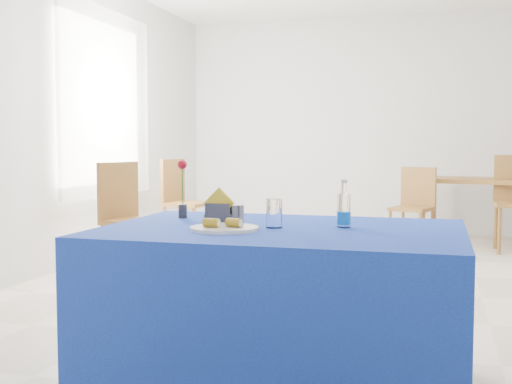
# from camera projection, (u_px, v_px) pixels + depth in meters

# --- Properties ---
(floor) EXTENTS (7.00, 7.00, 0.00)m
(floor) POSITION_uv_depth(u_px,v_px,m) (333.00, 288.00, 5.07)
(floor) COLOR beige
(floor) RESTS_ON ground
(room_shell) EXTENTS (7.00, 7.00, 7.00)m
(room_shell) POSITION_uv_depth(u_px,v_px,m) (335.00, 65.00, 4.95)
(room_shell) COLOR silver
(room_shell) RESTS_ON ground
(window_pane) EXTENTS (0.04, 1.50, 1.60)m
(window_pane) POSITION_uv_depth(u_px,v_px,m) (101.00, 103.00, 6.40)
(window_pane) COLOR white
(window_pane) RESTS_ON room_shell
(curtain) EXTENTS (0.04, 1.75, 1.85)m
(curtain) POSITION_uv_depth(u_px,v_px,m) (108.00, 103.00, 6.38)
(curtain) COLOR white
(curtain) RESTS_ON room_shell
(plate) EXTENTS (0.30, 0.30, 0.01)m
(plate) POSITION_uv_depth(u_px,v_px,m) (224.00, 228.00, 2.79)
(plate) COLOR white
(plate) RESTS_ON blue_table
(drinking_glass) EXTENTS (0.07, 0.07, 0.13)m
(drinking_glass) POSITION_uv_depth(u_px,v_px,m) (274.00, 213.00, 2.87)
(drinking_glass) COLOR white
(drinking_glass) RESTS_ON blue_table
(salt_shaker) EXTENTS (0.03, 0.03, 0.08)m
(salt_shaker) POSITION_uv_depth(u_px,v_px,m) (241.00, 214.00, 3.05)
(salt_shaker) COLOR gray
(salt_shaker) RESTS_ON blue_table
(pepper_shaker) EXTENTS (0.03, 0.03, 0.08)m
(pepper_shaker) POSITION_uv_depth(u_px,v_px,m) (235.00, 214.00, 3.04)
(pepper_shaker) COLOR #5D5D61
(pepper_shaker) RESTS_ON blue_table
(blue_table) EXTENTS (1.60, 1.10, 0.76)m
(blue_table) POSITION_uv_depth(u_px,v_px,m) (281.00, 311.00, 2.91)
(blue_table) COLOR navy
(blue_table) RESTS_ON floor
(water_bottle) EXTENTS (0.06, 0.06, 0.21)m
(water_bottle) POSITION_uv_depth(u_px,v_px,m) (344.00, 211.00, 2.90)
(water_bottle) COLOR white
(water_bottle) RESTS_ON blue_table
(napkin_holder) EXTENTS (0.15, 0.06, 0.17)m
(napkin_holder) POSITION_uv_depth(u_px,v_px,m) (219.00, 212.00, 3.10)
(napkin_holder) COLOR #333338
(napkin_holder) RESTS_ON blue_table
(rose_vase) EXTENTS (0.05, 0.05, 0.30)m
(rose_vase) POSITION_uv_depth(u_px,v_px,m) (183.00, 190.00, 3.25)
(rose_vase) COLOR #25252A
(rose_vase) RESTS_ON blue_table
(oak_table) EXTENTS (1.40, 1.03, 0.76)m
(oak_table) POSITION_uv_depth(u_px,v_px,m) (482.00, 185.00, 7.37)
(oak_table) COLOR brown
(oak_table) RESTS_ON floor
(chair_bg_left) EXTENTS (0.51, 0.51, 0.89)m
(chair_bg_left) POSITION_uv_depth(u_px,v_px,m) (415.00, 202.00, 7.04)
(chair_bg_left) COLOR brown
(chair_bg_left) RESTS_ON floor
(chair_win_a) EXTENTS (0.56, 0.56, 0.99)m
(chair_win_a) POSITION_uv_depth(u_px,v_px,m) (128.00, 212.00, 5.42)
(chair_win_a) COLOR brown
(chair_win_a) RESTS_ON floor
(chair_win_b) EXTENTS (0.51, 0.51, 0.98)m
(chair_win_b) POSITION_uv_depth(u_px,v_px,m) (181.00, 196.00, 7.14)
(chair_win_b) COLOR brown
(chair_win_b) RESTS_ON floor
(banana_pieces) EXTENTS (0.17, 0.08, 0.04)m
(banana_pieces) POSITION_uv_depth(u_px,v_px,m) (223.00, 223.00, 2.78)
(banana_pieces) COLOR yellow
(banana_pieces) RESTS_ON plate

